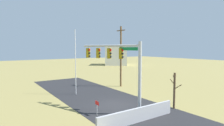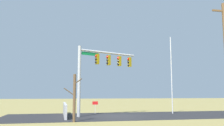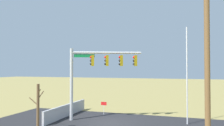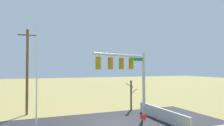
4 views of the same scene
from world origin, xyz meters
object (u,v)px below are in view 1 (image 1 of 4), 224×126
signal_mast (119,61)px  open_sign (97,105)px  utility_pole (121,56)px  flagpole (75,62)px  distant_building (116,55)px  bare_tree (174,90)px

signal_mast → open_sign: 4.25m
open_sign → utility_pole: bearing=133.8°
signal_mast → utility_pole: size_ratio=0.71×
flagpole → distant_building: (-30.64, 27.80, -0.66)m
bare_tree → distant_building: bearing=151.3°
signal_mast → utility_pole: (-8.49, 6.58, 0.08)m
bare_tree → distant_building: size_ratio=0.42×
flagpole → utility_pole: utility_pole is taller
open_sign → signal_mast: bearing=90.5°
open_sign → distant_building: distant_building is taller
signal_mast → bare_tree: 5.90m
bare_tree → distant_building: distant_building is taller
distant_building → bare_tree: bearing=-173.1°
signal_mast → utility_pole: utility_pole is taller
utility_pole → bare_tree: size_ratio=2.60×
signal_mast → bare_tree: size_ratio=1.84×
flagpole → utility_pole: bearing=96.3°
distant_building → flagpole: bearing=173.3°
flagpole → distant_building: flagpole is taller
open_sign → distant_building: bearing=142.7°
flagpole → bare_tree: flagpole is taller
bare_tree → open_sign: size_ratio=2.77×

